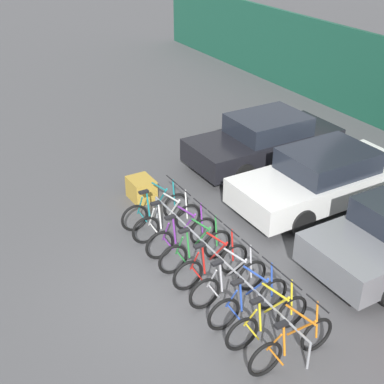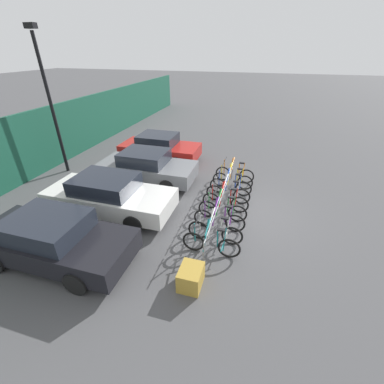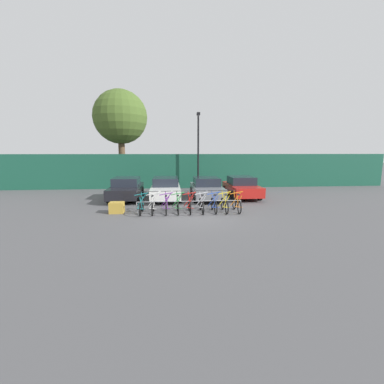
% 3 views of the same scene
% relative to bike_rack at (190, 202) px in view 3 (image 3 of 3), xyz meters
% --- Properties ---
extents(ground_plane, '(120.00, 120.00, 0.00)m').
position_rel_bike_rack_xyz_m(ground_plane, '(0.12, -0.68, -0.50)').
color(ground_plane, '#4C4C4F').
extents(hoarding_wall, '(36.00, 0.16, 2.86)m').
position_rel_bike_rack_xyz_m(hoarding_wall, '(0.12, 8.82, 0.93)').
color(hoarding_wall, '#19513D').
rests_on(hoarding_wall, ground).
extents(bike_rack, '(5.36, 0.04, 0.57)m').
position_rel_bike_rack_xyz_m(bike_rack, '(0.00, 0.00, 0.00)').
color(bike_rack, gray).
rests_on(bike_rack, ground).
extents(bicycle_teal, '(0.68, 1.71, 1.05)m').
position_rel_bike_rack_xyz_m(bicycle_teal, '(-2.41, -0.15, -0.13)').
color(bicycle_teal, black).
rests_on(bicycle_teal, ground).
extents(bicycle_white, '(0.68, 1.71, 1.05)m').
position_rel_bike_rack_xyz_m(bicycle_white, '(-1.84, -0.15, -0.13)').
color(bicycle_white, black).
rests_on(bicycle_white, ground).
extents(bicycle_purple, '(0.68, 1.71, 1.05)m').
position_rel_bike_rack_xyz_m(bicycle_purple, '(-1.18, -0.15, -0.13)').
color(bicycle_purple, black).
rests_on(bicycle_purple, ground).
extents(bicycle_green, '(0.68, 1.71, 1.05)m').
position_rel_bike_rack_xyz_m(bicycle_green, '(-0.61, -0.15, -0.13)').
color(bicycle_green, black).
rests_on(bicycle_green, ground).
extents(bicycle_red, '(0.68, 1.71, 1.05)m').
position_rel_bike_rack_xyz_m(bicycle_red, '(-0.02, -0.15, -0.13)').
color(bicycle_red, black).
rests_on(bicycle_red, ground).
extents(bicycle_silver, '(0.68, 1.71, 1.05)m').
position_rel_bike_rack_xyz_m(bicycle_silver, '(0.60, -0.15, -0.13)').
color(bicycle_silver, black).
rests_on(bicycle_silver, ground).
extents(bicycle_blue, '(0.68, 1.71, 1.05)m').
position_rel_bike_rack_xyz_m(bicycle_blue, '(1.23, -0.15, -0.13)').
color(bicycle_blue, black).
rests_on(bicycle_blue, ground).
extents(bicycle_yellow, '(0.68, 1.71, 1.05)m').
position_rel_bike_rack_xyz_m(bicycle_yellow, '(1.78, -0.15, -0.13)').
color(bicycle_yellow, black).
rests_on(bicycle_yellow, ground).
extents(bicycle_orange, '(0.68, 1.71, 1.05)m').
position_rel_bike_rack_xyz_m(bicycle_orange, '(2.41, -0.15, -0.13)').
color(bicycle_orange, black).
rests_on(bicycle_orange, ground).
extents(car_black, '(1.91, 4.35, 1.40)m').
position_rel_bike_rack_xyz_m(car_black, '(-3.79, 3.96, 0.19)').
color(car_black, black).
rests_on(car_black, ground).
extents(car_white, '(1.91, 4.53, 1.40)m').
position_rel_bike_rack_xyz_m(car_white, '(-1.26, 3.81, 0.19)').
color(car_white, silver).
rests_on(car_white, ground).
extents(car_grey, '(1.91, 4.18, 1.40)m').
position_rel_bike_rack_xyz_m(car_grey, '(1.39, 3.58, 0.19)').
color(car_grey, slate).
rests_on(car_grey, ground).
extents(car_red, '(1.91, 4.05, 1.40)m').
position_rel_bike_rack_xyz_m(car_red, '(3.83, 3.99, 0.19)').
color(car_red, red).
rests_on(car_red, ground).
extents(lamp_post, '(0.24, 0.44, 6.08)m').
position_rel_bike_rack_xyz_m(lamp_post, '(1.32, 7.83, 2.89)').
color(lamp_post, black).
rests_on(lamp_post, ground).
extents(cargo_crate, '(0.70, 0.56, 0.55)m').
position_rel_bike_rack_xyz_m(cargo_crate, '(-3.65, 0.08, -0.23)').
color(cargo_crate, '#B28C33').
rests_on(cargo_crate, ground).
extents(tree_behind_hoarding, '(4.62, 4.62, 8.34)m').
position_rel_bike_rack_xyz_m(tree_behind_hoarding, '(-5.17, 10.62, 5.48)').
color(tree_behind_hoarding, brown).
rests_on(tree_behind_hoarding, ground).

